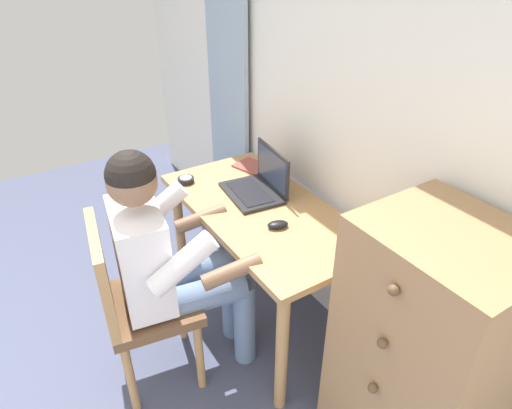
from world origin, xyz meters
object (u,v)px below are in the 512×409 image
object	(u,v)px
laptop	(259,184)
computer_mouse	(278,225)
desk	(262,226)
desk_clock	(186,180)
dresser	(422,357)
notebook_pad	(253,167)
chair	(135,299)
person_seated	(171,256)

from	to	relation	value
laptop	computer_mouse	xyz separation A→B (m)	(0.32, -0.10, -0.04)
desk	desk_clock	world-z (taller)	desk_clock
desk	dresser	size ratio (longest dim) A/B	1.07
dresser	notebook_pad	world-z (taller)	dresser
computer_mouse	laptop	bearing A→B (deg)	-177.97
dresser	chair	size ratio (longest dim) A/B	1.25
dresser	desk_clock	world-z (taller)	dresser
desk_clock	notebook_pad	bearing A→B (deg)	84.04
notebook_pad	person_seated	bearing A→B (deg)	-74.07
chair	desk_clock	distance (m)	0.74
desk	computer_mouse	xyz separation A→B (m)	(0.19, -0.04, 0.13)
person_seated	desk_clock	xyz separation A→B (m)	(-0.52, 0.31, 0.06)
laptop	computer_mouse	size ratio (longest dim) A/B	3.67
desk	dresser	world-z (taller)	dresser
desk	chair	bearing A→B (deg)	-86.15
person_seated	computer_mouse	distance (m)	0.51
chair	desk_clock	bearing A→B (deg)	134.98
laptop	computer_mouse	world-z (taller)	laptop
chair	laptop	world-z (taller)	laptop
chair	dresser	bearing A→B (deg)	40.31
computer_mouse	notebook_pad	distance (m)	0.64
desk	person_seated	distance (m)	0.54
chair	computer_mouse	xyz separation A→B (m)	(0.14, 0.67, 0.24)
person_seated	notebook_pad	world-z (taller)	person_seated
laptop	desk_clock	xyz separation A→B (m)	(-0.32, -0.28, -0.04)
person_seated	dresser	bearing A→B (deg)	33.86
notebook_pad	laptop	bearing A→B (deg)	-43.75
laptop	desk	bearing A→B (deg)	-25.50
desk_clock	notebook_pad	distance (m)	0.41
chair	person_seated	distance (m)	0.26
laptop	desk_clock	world-z (taller)	laptop
person_seated	laptop	world-z (taller)	person_seated
dresser	chair	distance (m)	1.22
dresser	laptop	world-z (taller)	dresser
person_seated	computer_mouse	size ratio (longest dim) A/B	12.15
desk	computer_mouse	distance (m)	0.23
person_seated	laptop	xyz separation A→B (m)	(-0.21, 0.59, 0.09)
person_seated	desk_clock	size ratio (longest dim) A/B	13.50
person_seated	desk	bearing A→B (deg)	97.98
chair	computer_mouse	distance (m)	0.73
person_seated	notebook_pad	bearing A→B (deg)	123.48
desk	notebook_pad	distance (m)	0.47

